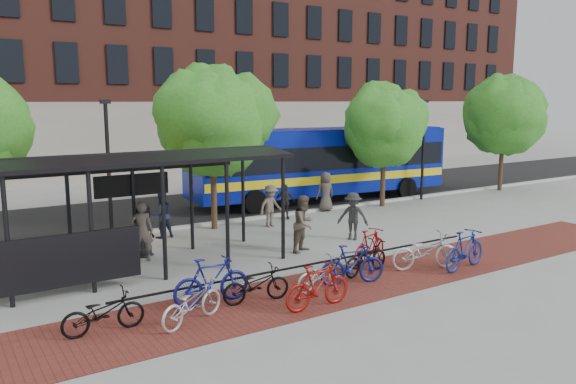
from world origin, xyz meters
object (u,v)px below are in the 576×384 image
bike_11 (465,250)px  pedestrian_9 (353,216)px  tree_b (214,117)px  lamp_post_right (423,147)px  pedestrian_4 (285,201)px  bike_4 (256,285)px  pedestrian_3 (271,206)px  pedestrian_6 (325,192)px  bike_9 (369,246)px  bus_shelter (108,174)px  bike_10 (425,251)px  tree_c (385,122)px  bike_6 (321,274)px  bus (321,160)px  pedestrian_8 (304,224)px  pedestrian_0 (143,230)px  bike_2 (192,303)px  pedestrian_1 (142,231)px  bike_0 (103,312)px  pedestrian_2 (161,215)px  bike_5 (318,286)px  bike_8 (366,258)px  tree_d (505,112)px  lamp_post_left (108,166)px  bike_3 (212,281)px  bike_7 (352,264)px

bike_11 → pedestrian_9: 4.76m
tree_b → lamp_post_right: (11.90, 0.25, -1.71)m
pedestrian_4 → bike_4: bearing=-107.6°
pedestrian_3 → pedestrian_6: pedestrian_6 is taller
pedestrian_9 → bike_9: bearing=-69.2°
bus_shelter → bike_10: 9.70m
tree_c → bike_6: bearing=-139.8°
bike_4 → pedestrian_6: bearing=-36.9°
bus → pedestrian_4: (-3.96, -2.77, -1.35)m
bike_6 → bike_9: bearing=-73.6°
tree_c → pedestrian_8: bearing=-148.8°
tree_b → bus: size_ratio=0.47×
pedestrian_0 → pedestrian_8: size_ratio=0.91×
bike_4 → bike_2: bearing=109.4°
tree_c → pedestrian_3: size_ratio=3.43×
bike_9 → bus: bearing=-48.0°
tree_c → pedestrian_1: size_ratio=3.04×
bike_2 → pedestrian_4: (8.04, 8.62, 0.27)m
bike_6 → pedestrian_4: 9.31m
bike_0 → pedestrian_0: bearing=-25.4°
lamp_post_right → bike_9: size_ratio=2.74×
tree_b → bike_10: tree_b is taller
bus_shelter → pedestrian_2: bus_shelter is taller
tree_c → bike_10: tree_c is taller
lamp_post_right → pedestrian_0: 16.05m
pedestrian_2 → pedestrian_3: bearing=171.1°
bike_2 → bike_6: bearing=-108.4°
bike_10 → pedestrian_9: 4.10m
bike_0 → bus_shelter: bearing=-16.8°
bike_5 → pedestrian_8: size_ratio=0.97×
bike_8 → pedestrian_9: pedestrian_9 is taller
bike_6 → bus: bearing=-42.6°
bike_10 → bike_0: bearing=106.0°
lamp_post_right → bike_5: lamp_post_right is taller
tree_d → pedestrian_1: tree_d is taller
bike_6 → lamp_post_left: bearing=14.3°
bike_3 → tree_c: bearing=-56.7°
bus_shelter → bike_2: 5.41m
bike_2 → bike_10: size_ratio=0.88×
bike_9 → pedestrian_1: 7.24m
bus → pedestrian_9: size_ratio=7.85×
pedestrian_9 → bus: bearing=112.6°
bike_9 → pedestrian_9: pedestrian_9 is taller
tree_d → bus_shelter: bearing=-170.6°
bike_8 → pedestrian_2: (-3.48, 7.55, 0.40)m
bike_3 → pedestrian_8: pedestrian_8 is taller
pedestrian_1 → bus_shelter: bearing=54.3°
bike_11 → pedestrian_6: size_ratio=1.11×
bike_7 → pedestrian_3: 7.69m
lamp_post_left → pedestrian_2: (1.70, -0.60, -1.86)m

